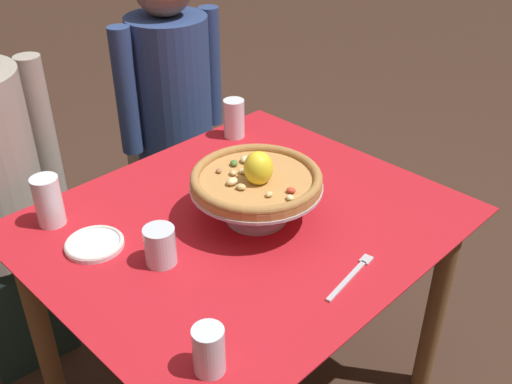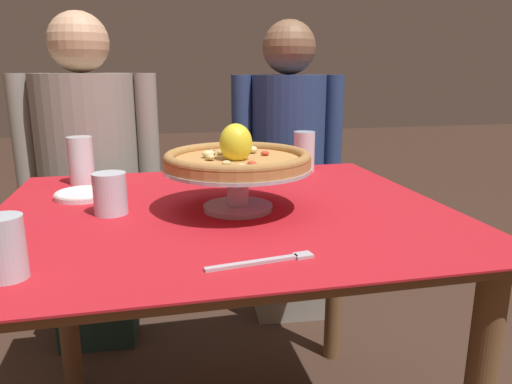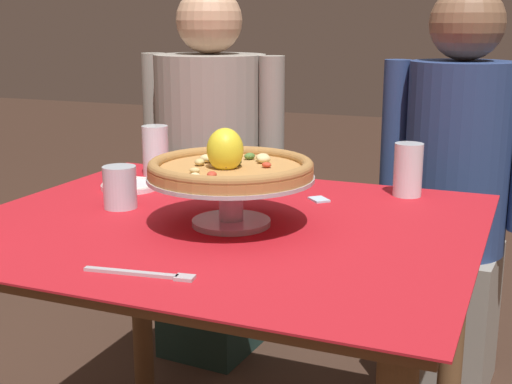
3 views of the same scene
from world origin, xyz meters
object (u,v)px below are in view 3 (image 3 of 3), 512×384
pizza (230,166)px  dinner_fork (145,274)px  pizza_stand (231,191)px  sugar_packet (319,199)px  diner_left (212,180)px  side_plate (130,185)px  diner_right (454,208)px  water_glass_back_left (156,153)px  water_glass_back_right (408,173)px  water_glass_side_left (120,190)px

pizza → dinner_fork: (-0.01, -0.32, -0.12)m
pizza_stand → sugar_packet: 0.30m
sugar_packet → diner_left: (-0.53, 0.51, -0.11)m
side_plate → diner_right: bearing=40.3°
sugar_packet → water_glass_back_left: bearing=168.8°
pizza_stand → water_glass_back_left: 0.54m
dinner_fork → sugar_packet: size_ratio=3.93×
sugar_packet → diner_left: diner_left is taller
water_glass_back_left → dinner_fork: water_glass_back_left is taller
pizza_stand → water_glass_back_right: bearing=53.4°
side_plate → diner_left: bearing=95.1°
pizza_stand → pizza: 0.05m
diner_left → sugar_packet: bearing=-43.6°
water_glass_back_left → diner_left: 0.44m
dinner_fork → diner_right: (0.37, 1.14, -0.13)m
water_glass_side_left → diner_right: bearing=50.4°
dinner_fork → diner_right: 1.21m
pizza_stand → side_plate: (-0.37, 0.20, -0.06)m
dinner_fork → diner_left: 1.18m
water_glass_back_right → side_plate: bearing=-163.6°
pizza → water_glass_back_right: pizza is taller
water_glass_back_right → side_plate: 0.69m
water_glass_side_left → side_plate: water_glass_side_left is taller
pizza_stand → dinner_fork: pizza_stand is taller
diner_right → pizza: bearing=-113.8°
dinner_fork → pizza_stand: bearing=88.3°
pizza_stand → diner_left: bearing=118.7°
pizza_stand → diner_left: size_ratio=0.28×
side_plate → water_glass_side_left: bearing=-64.1°
water_glass_side_left → diner_left: 0.76m
side_plate → pizza: bearing=-28.2°
water_glass_back_left → sugar_packet: size_ratio=2.73×
water_glass_side_left → diner_right: size_ratio=0.08×
pizza_stand → sugar_packet: bearing=67.9°
water_glass_back_left → diner_right: size_ratio=0.11×
dinner_fork → pizza: bearing=88.4°
pizza_stand → water_glass_back_left: (-0.39, 0.36, -0.01)m
water_glass_side_left → sugar_packet: 0.46m
diner_right → dinner_fork: bearing=-108.0°
pizza_stand → diner_left: diner_left is taller
pizza → sugar_packet: (0.11, 0.27, -0.12)m
pizza_stand → diner_right: size_ratio=0.28×
pizza_stand → water_glass_back_right: (0.29, 0.39, -0.02)m
dinner_fork → diner_left: bearing=110.6°
water_glass_back_right → side_plate: water_glass_back_right is taller
water_glass_back_left → dinner_fork: (0.38, -0.69, -0.06)m
pizza_stand → sugar_packet: (0.11, 0.27, -0.07)m
side_plate → sugar_packet: bearing=8.1°
water_glass_side_left → side_plate: bearing=115.9°
water_glass_back_right → diner_left: (-0.71, 0.38, -0.16)m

